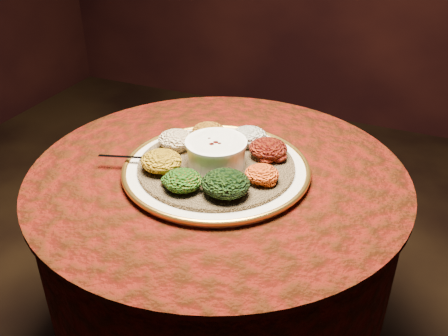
% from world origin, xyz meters
% --- Properties ---
extents(table, '(0.96, 0.96, 0.73)m').
position_xyz_m(table, '(0.00, 0.00, 0.55)').
color(table, black).
rests_on(table, ground).
extents(platter, '(0.51, 0.51, 0.02)m').
position_xyz_m(platter, '(0.00, -0.01, 0.75)').
color(platter, silver).
rests_on(platter, table).
extents(injera, '(0.49, 0.49, 0.01)m').
position_xyz_m(injera, '(0.00, -0.01, 0.76)').
color(injera, olive).
rests_on(injera, platter).
extents(stew_bowl, '(0.15, 0.15, 0.06)m').
position_xyz_m(stew_bowl, '(0.00, -0.01, 0.80)').
color(stew_bowl, white).
rests_on(stew_bowl, injera).
extents(spoon, '(0.15, 0.06, 0.01)m').
position_xyz_m(spoon, '(-0.17, -0.07, 0.77)').
color(spoon, silver).
rests_on(spoon, injera).
extents(portion_ayib, '(0.10, 0.09, 0.05)m').
position_xyz_m(portion_ayib, '(0.04, 0.12, 0.78)').
color(portion_ayib, beige).
rests_on(portion_ayib, injera).
extents(portion_kitfo, '(0.10, 0.09, 0.05)m').
position_xyz_m(portion_kitfo, '(0.11, 0.07, 0.79)').
color(portion_kitfo, black).
rests_on(portion_kitfo, injera).
extents(portion_tikil, '(0.08, 0.08, 0.04)m').
position_xyz_m(portion_tikil, '(0.13, -0.04, 0.78)').
color(portion_tikil, '#B6640F').
rests_on(portion_tikil, injera).
extents(portion_gomen, '(0.11, 0.11, 0.05)m').
position_xyz_m(portion_gomen, '(0.08, -0.13, 0.79)').
color(portion_gomen, black).
rests_on(portion_gomen, injera).
extents(portion_mixveg, '(0.09, 0.09, 0.04)m').
position_xyz_m(portion_mixveg, '(-0.02, -0.15, 0.78)').
color(portion_mixveg, '#A7320A').
rests_on(portion_mixveg, injera).
extents(portion_kik, '(0.10, 0.10, 0.05)m').
position_xyz_m(portion_kik, '(-0.11, -0.09, 0.79)').
color(portion_kik, '#C18911').
rests_on(portion_kik, injera).
extents(portion_timatim, '(0.10, 0.09, 0.05)m').
position_xyz_m(portion_timatim, '(-0.13, 0.02, 0.78)').
color(portion_timatim, maroon).
rests_on(portion_timatim, injera).
extents(portion_shiro, '(0.09, 0.09, 0.04)m').
position_xyz_m(portion_shiro, '(-0.07, 0.10, 0.78)').
color(portion_shiro, '#A15B13').
rests_on(portion_shiro, injera).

